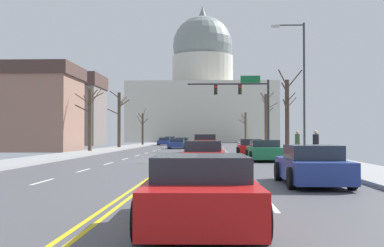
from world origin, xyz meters
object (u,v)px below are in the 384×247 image
(sedan_near_02, at_px, (264,151))
(sedan_near_05, at_px, (200,192))
(street_lamp_right, at_px, (300,78))
(sedan_near_04, at_px, (312,166))
(pedestrian_00, at_px, (297,142))
(sedan_oncoming_00, at_px, (177,144))
(sedan_oncoming_03, at_px, (170,141))
(pedestrian_01, at_px, (316,144))
(sedan_oncoming_01, at_px, (182,142))
(bicycle_parked, at_px, (309,153))
(sedan_oncoming_02, at_px, (165,141))
(signal_gantry, at_px, (246,97))
(sedan_near_03, at_px, (204,155))
(pickup_truck_near_00, at_px, (205,144))
(sedan_near_01, at_px, (250,148))

(sedan_near_02, height_order, sedan_near_05, sedan_near_02)
(street_lamp_right, xyz_separation_m, sedan_near_04, (-2.62, -16.54, -4.68))
(pedestrian_00, bearing_deg, street_lamp_right, -95.72)
(street_lamp_right, distance_m, sedan_oncoming_00, 26.19)
(sedan_oncoming_03, xyz_separation_m, pedestrian_00, (13.26, -48.75, 0.49))
(sedan_near_05, height_order, sedan_oncoming_03, sedan_oncoming_03)
(street_lamp_right, bearing_deg, pedestrian_01, -90.22)
(sedan_near_04, height_order, sedan_oncoming_00, sedan_near_04)
(sedan_near_04, distance_m, pedestrian_01, 12.04)
(sedan_near_04, height_order, sedan_oncoming_01, sedan_near_04)
(street_lamp_right, height_order, pedestrian_00, street_lamp_right)
(sedan_oncoming_03, bearing_deg, bicycle_parked, -76.25)
(street_lamp_right, relative_size, sedan_oncoming_02, 1.99)
(sedan_near_04, xyz_separation_m, bicycle_parked, (2.77, 14.40, -0.10))
(sedan_near_02, height_order, sedan_oncoming_02, sedan_near_02)
(pedestrian_01, bearing_deg, sedan_oncoming_00, 108.86)
(signal_gantry, xyz_separation_m, sedan_oncoming_02, (-10.56, 27.66, -4.67))
(sedan_oncoming_01, height_order, sedan_oncoming_02, sedan_oncoming_01)
(sedan_near_03, bearing_deg, pickup_truck_near_00, 90.71)
(street_lamp_right, height_order, sedan_near_05, street_lamp_right)
(signal_gantry, height_order, pickup_truck_near_00, signal_gantry)
(sedan_near_03, height_order, pedestrian_01, pedestrian_01)
(pickup_truck_near_00, height_order, sedan_oncoming_03, pickup_truck_near_00)
(signal_gantry, xyz_separation_m, pedestrian_01, (2.49, -19.93, -4.15))
(sedan_oncoming_01, height_order, bicycle_parked, sedan_oncoming_01)
(sedan_oncoming_00, relative_size, sedan_oncoming_02, 1.02)
(bicycle_parked, bearing_deg, sedan_near_04, -100.88)
(pedestrian_01, bearing_deg, signal_gantry, 97.12)
(sedan_near_01, xyz_separation_m, pedestrian_01, (2.88, -9.27, 0.49))
(pedestrian_00, distance_m, pedestrian_01, 7.56)
(sedan_near_01, height_order, sedan_oncoming_02, sedan_near_01)
(bicycle_parked, bearing_deg, sedan_near_02, -175.88)
(sedan_near_03, bearing_deg, street_lamp_right, 56.18)
(pickup_truck_near_00, distance_m, sedan_near_01, 8.05)
(sedan_near_02, relative_size, sedan_oncoming_01, 1.02)
(sedan_near_02, bearing_deg, bicycle_parked, 4.12)
(sedan_near_03, xyz_separation_m, pedestrian_01, (6.12, 4.36, 0.47))
(sedan_near_03, relative_size, sedan_oncoming_00, 1.03)
(street_lamp_right, distance_m, bicycle_parked, 5.24)
(sedan_oncoming_02, bearing_deg, sedan_near_05, -83.90)
(signal_gantry, relative_size, sedan_near_03, 1.71)
(street_lamp_right, xyz_separation_m, sedan_oncoming_01, (-9.85, 34.06, -4.71))
(sedan_near_04, distance_m, sedan_oncoming_01, 51.11)
(sedan_near_04, bearing_deg, sedan_near_03, 115.47)
(street_lamp_right, relative_size, pedestrian_00, 5.14)
(sedan_near_01, bearing_deg, sedan_near_04, -89.23)
(pickup_truck_near_00, relative_size, sedan_near_01, 1.28)
(sedan_near_03, distance_m, sedan_oncoming_03, 61.05)
(sedan_oncoming_01, bearing_deg, street_lamp_right, -73.87)
(sedan_near_03, height_order, sedan_near_05, sedan_near_03)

